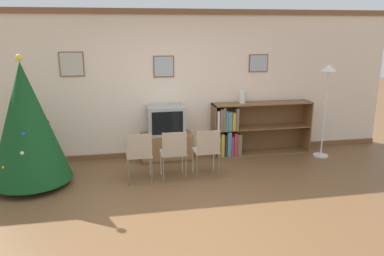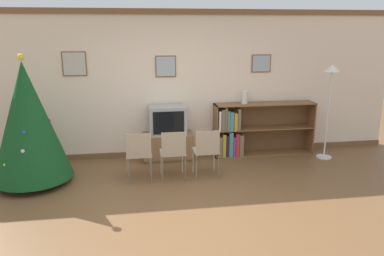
% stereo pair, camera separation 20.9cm
% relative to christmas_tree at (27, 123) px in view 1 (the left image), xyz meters
% --- Properties ---
extents(ground_plane, '(24.00, 24.00, 0.00)m').
position_rel_christmas_tree_xyz_m(ground_plane, '(2.28, -1.29, -1.00)').
color(ground_plane, brown).
extents(wall_back, '(8.70, 0.11, 2.70)m').
position_rel_christmas_tree_xyz_m(wall_back, '(2.28, 1.06, 0.35)').
color(wall_back, beige).
rests_on(wall_back, ground_plane).
extents(christmas_tree, '(1.20, 1.20, 2.01)m').
position_rel_christmas_tree_xyz_m(christmas_tree, '(0.00, 0.00, 0.00)').
color(christmas_tree, maroon).
rests_on(christmas_tree, ground_plane).
extents(tv_console, '(0.92, 0.45, 0.49)m').
position_rel_christmas_tree_xyz_m(tv_console, '(2.18, 0.77, -0.75)').
color(tv_console, brown).
rests_on(tv_console, ground_plane).
extents(television, '(0.67, 0.43, 0.52)m').
position_rel_christmas_tree_xyz_m(television, '(2.18, 0.77, -0.25)').
color(television, '#9E9E99').
rests_on(television, tv_console).
extents(folding_chair_left, '(0.40, 0.40, 0.82)m').
position_rel_christmas_tree_xyz_m(folding_chair_left, '(1.64, -0.20, -0.53)').
color(folding_chair_left, tan).
rests_on(folding_chair_left, ground_plane).
extents(folding_chair_center, '(0.40, 0.40, 0.82)m').
position_rel_christmas_tree_xyz_m(folding_chair_center, '(2.18, -0.20, -0.53)').
color(folding_chair_center, tan).
rests_on(folding_chair_center, ground_plane).
extents(folding_chair_right, '(0.40, 0.40, 0.82)m').
position_rel_christmas_tree_xyz_m(folding_chair_right, '(2.72, -0.20, -0.53)').
color(folding_chair_right, tan).
rests_on(folding_chair_right, ground_plane).
extents(bookshelf, '(1.92, 0.36, 1.00)m').
position_rel_christmas_tree_xyz_m(bookshelf, '(3.69, 0.83, -0.52)').
color(bookshelf, brown).
rests_on(bookshelf, ground_plane).
extents(vase, '(0.11, 0.11, 0.25)m').
position_rel_christmas_tree_xyz_m(vase, '(3.65, 0.87, 0.12)').
color(vase, silver).
rests_on(vase, bookshelf).
extents(standing_lamp, '(0.28, 0.28, 1.74)m').
position_rel_christmas_tree_xyz_m(standing_lamp, '(5.10, 0.42, 0.33)').
color(standing_lamp, silver).
rests_on(standing_lamp, ground_plane).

